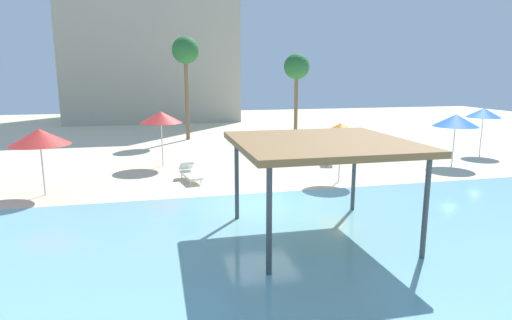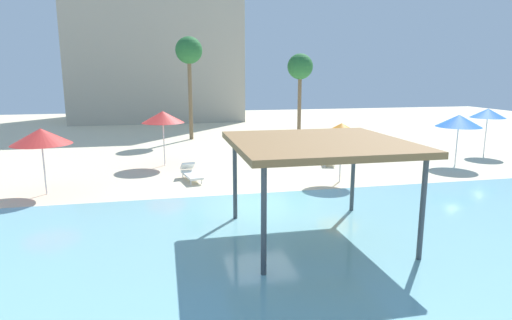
{
  "view_description": "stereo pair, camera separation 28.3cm",
  "coord_description": "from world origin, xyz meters",
  "px_view_note": "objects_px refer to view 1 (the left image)",
  "views": [
    {
      "loc": [
        -3.59,
        -14.68,
        4.78
      ],
      "look_at": [
        0.28,
        2.0,
        1.3
      ],
      "focal_mm": 30.19,
      "sensor_mm": 36.0,
      "label": 1
    },
    {
      "loc": [
        -3.31,
        -14.74,
        4.78
      ],
      "look_at": [
        0.28,
        2.0,
        1.3
      ],
      "focal_mm": 30.19,
      "sensor_mm": 36.0,
      "label": 2
    }
  ],
  "objects_px": {
    "shade_pavilion": "(321,146)",
    "beach_umbrella_orange_3": "(341,129)",
    "beach_umbrella_blue_4": "(484,113)",
    "lounge_chair_2": "(190,173)",
    "beach_umbrella_blue_0": "(456,120)",
    "lounge_chair_1": "(326,157)",
    "beach_umbrella_red_5": "(40,137)",
    "palm_tree_1": "(297,69)",
    "palm_tree_0": "(186,53)",
    "beach_umbrella_red_2": "(161,117)"
  },
  "relations": [
    {
      "from": "shade_pavilion",
      "to": "beach_umbrella_orange_3",
      "type": "relative_size",
      "value": 1.84
    },
    {
      "from": "beach_umbrella_blue_4",
      "to": "lounge_chair_2",
      "type": "height_order",
      "value": "beach_umbrella_blue_4"
    },
    {
      "from": "beach_umbrella_blue_0",
      "to": "beach_umbrella_orange_3",
      "type": "height_order",
      "value": "beach_umbrella_blue_0"
    },
    {
      "from": "lounge_chair_1",
      "to": "beach_umbrella_red_5",
      "type": "bearing_deg",
      "value": -58.8
    },
    {
      "from": "lounge_chair_2",
      "to": "beach_umbrella_orange_3",
      "type": "bearing_deg",
      "value": 63.59
    },
    {
      "from": "shade_pavilion",
      "to": "beach_umbrella_blue_4",
      "type": "relative_size",
      "value": 1.77
    },
    {
      "from": "shade_pavilion",
      "to": "beach_umbrella_red_5",
      "type": "relative_size",
      "value": 1.82
    },
    {
      "from": "lounge_chair_1",
      "to": "palm_tree_1",
      "type": "bearing_deg",
      "value": -171.4
    },
    {
      "from": "palm_tree_0",
      "to": "palm_tree_1",
      "type": "bearing_deg",
      "value": -1.6
    },
    {
      "from": "beach_umbrella_red_5",
      "to": "lounge_chair_1",
      "type": "xyz_separation_m",
      "value": [
        13.28,
        3.28,
        -2.01
      ]
    },
    {
      "from": "beach_umbrella_blue_0",
      "to": "lounge_chair_1",
      "type": "relative_size",
      "value": 1.34
    },
    {
      "from": "shade_pavilion",
      "to": "beach_umbrella_red_2",
      "type": "relative_size",
      "value": 1.7
    },
    {
      "from": "beach_umbrella_red_5",
      "to": "palm_tree_0",
      "type": "height_order",
      "value": "palm_tree_0"
    },
    {
      "from": "palm_tree_1",
      "to": "beach_umbrella_red_5",
      "type": "bearing_deg",
      "value": -138.18
    },
    {
      "from": "lounge_chair_1",
      "to": "palm_tree_0",
      "type": "height_order",
      "value": "palm_tree_0"
    },
    {
      "from": "lounge_chair_1",
      "to": "palm_tree_1",
      "type": "height_order",
      "value": "palm_tree_1"
    },
    {
      "from": "palm_tree_0",
      "to": "beach_umbrella_red_5",
      "type": "bearing_deg",
      "value": -116.27
    },
    {
      "from": "palm_tree_0",
      "to": "palm_tree_1",
      "type": "height_order",
      "value": "palm_tree_0"
    },
    {
      "from": "beach_umbrella_blue_0",
      "to": "lounge_chair_1",
      "type": "height_order",
      "value": "beach_umbrella_blue_0"
    },
    {
      "from": "shade_pavilion",
      "to": "beach_umbrella_orange_3",
      "type": "distance_m",
      "value": 6.9
    },
    {
      "from": "beach_umbrella_red_5",
      "to": "palm_tree_0",
      "type": "distance_m",
      "value": 15.49
    },
    {
      "from": "beach_umbrella_red_5",
      "to": "beach_umbrella_blue_4",
      "type": "bearing_deg",
      "value": 8.98
    },
    {
      "from": "beach_umbrella_blue_4",
      "to": "beach_umbrella_red_5",
      "type": "relative_size",
      "value": 1.03
    },
    {
      "from": "beach_umbrella_orange_3",
      "to": "palm_tree_1",
      "type": "height_order",
      "value": "palm_tree_1"
    },
    {
      "from": "beach_umbrella_red_2",
      "to": "shade_pavilion",
      "type": "bearing_deg",
      "value": -69.08
    },
    {
      "from": "lounge_chair_2",
      "to": "palm_tree_1",
      "type": "height_order",
      "value": "palm_tree_1"
    },
    {
      "from": "beach_umbrella_red_2",
      "to": "palm_tree_1",
      "type": "bearing_deg",
      "value": 40.45
    },
    {
      "from": "beach_umbrella_blue_0",
      "to": "beach_umbrella_blue_4",
      "type": "distance_m",
      "value": 4.25
    },
    {
      "from": "beach_umbrella_blue_0",
      "to": "lounge_chair_2",
      "type": "xyz_separation_m",
      "value": [
        -13.81,
        -0.27,
        -2.01
      ]
    },
    {
      "from": "beach_umbrella_orange_3",
      "to": "lounge_chair_2",
      "type": "bearing_deg",
      "value": 164.85
    },
    {
      "from": "lounge_chair_1",
      "to": "lounge_chair_2",
      "type": "height_order",
      "value": "same"
    },
    {
      "from": "lounge_chair_1",
      "to": "shade_pavilion",
      "type": "bearing_deg",
      "value": -6.07
    },
    {
      "from": "beach_umbrella_red_2",
      "to": "beach_umbrella_orange_3",
      "type": "distance_m",
      "value": 9.22
    },
    {
      "from": "lounge_chair_1",
      "to": "lounge_chair_2",
      "type": "distance_m",
      "value": 7.76
    },
    {
      "from": "beach_umbrella_orange_3",
      "to": "beach_umbrella_blue_4",
      "type": "height_order",
      "value": "beach_umbrella_blue_4"
    },
    {
      "from": "beach_umbrella_blue_4",
      "to": "lounge_chair_2",
      "type": "bearing_deg",
      "value": -171.75
    },
    {
      "from": "shade_pavilion",
      "to": "beach_umbrella_orange_3",
      "type": "bearing_deg",
      "value": 61.34
    },
    {
      "from": "lounge_chair_1",
      "to": "palm_tree_1",
      "type": "distance_m",
      "value": 11.14
    },
    {
      "from": "palm_tree_0",
      "to": "beach_umbrella_red_2",
      "type": "bearing_deg",
      "value": -102.55
    },
    {
      "from": "beach_umbrella_red_2",
      "to": "lounge_chair_1",
      "type": "distance_m",
      "value": 8.98
    },
    {
      "from": "beach_umbrella_red_2",
      "to": "lounge_chair_1",
      "type": "height_order",
      "value": "beach_umbrella_red_2"
    },
    {
      "from": "beach_umbrella_red_5",
      "to": "lounge_chair_1",
      "type": "relative_size",
      "value": 1.34
    },
    {
      "from": "lounge_chair_2",
      "to": "palm_tree_0",
      "type": "relative_size",
      "value": 0.27
    },
    {
      "from": "beach_umbrella_red_2",
      "to": "lounge_chair_2",
      "type": "relative_size",
      "value": 1.44
    },
    {
      "from": "lounge_chair_1",
      "to": "palm_tree_1",
      "type": "relative_size",
      "value": 0.32
    },
    {
      "from": "shade_pavilion",
      "to": "palm_tree_0",
      "type": "xyz_separation_m",
      "value": [
        -2.33,
        20.12,
        3.38
      ]
    },
    {
      "from": "beach_umbrella_blue_0",
      "to": "lounge_chair_1",
      "type": "distance_m",
      "value": 6.92
    },
    {
      "from": "beach_umbrella_red_2",
      "to": "palm_tree_1",
      "type": "distance_m",
      "value": 13.54
    },
    {
      "from": "beach_umbrella_red_5",
      "to": "palm_tree_1",
      "type": "distance_m",
      "value": 20.05
    },
    {
      "from": "beach_umbrella_red_2",
      "to": "beach_umbrella_red_5",
      "type": "xyz_separation_m",
      "value": [
        -4.68,
        -4.61,
        -0.2
      ]
    }
  ]
}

